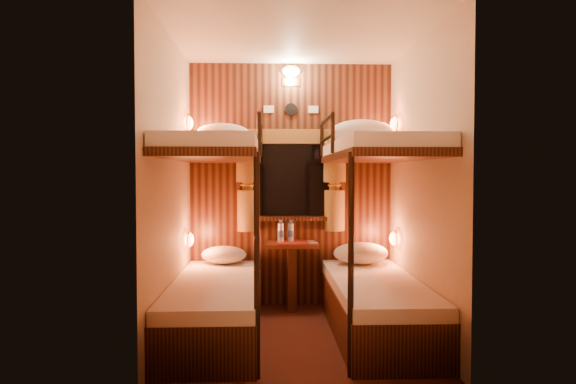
{
  "coord_description": "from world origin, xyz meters",
  "views": [
    {
      "loc": [
        -0.23,
        -4.07,
        1.31
      ],
      "look_at": [
        -0.06,
        0.15,
        1.16
      ],
      "focal_mm": 32.0,
      "sensor_mm": 36.0,
      "label": 1
    }
  ],
  "objects_px": {
    "bunk_right": "(375,266)",
    "bottle_right": "(291,232)",
    "table": "(292,267)",
    "bottle_left": "(281,233)",
    "bunk_left": "(216,267)"
  },
  "relations": [
    {
      "from": "bottle_left",
      "to": "table",
      "type": "bearing_deg",
      "value": -9.43
    },
    {
      "from": "bottle_right",
      "to": "bottle_left",
      "type": "bearing_deg",
      "value": -164.66
    },
    {
      "from": "table",
      "to": "bottle_right",
      "type": "height_order",
      "value": "bottle_right"
    },
    {
      "from": "bunk_right",
      "to": "bottle_right",
      "type": "bearing_deg",
      "value": 128.45
    },
    {
      "from": "bottle_right",
      "to": "bunk_left",
      "type": "bearing_deg",
      "value": -127.8
    },
    {
      "from": "table",
      "to": "bottle_left",
      "type": "bearing_deg",
      "value": 170.57
    },
    {
      "from": "bunk_left",
      "to": "bunk_right",
      "type": "xyz_separation_m",
      "value": [
        1.3,
        0.0,
        0.0
      ]
    },
    {
      "from": "table",
      "to": "bottle_left",
      "type": "xyz_separation_m",
      "value": [
        -0.11,
        0.02,
        0.33
      ]
    },
    {
      "from": "bunk_right",
      "to": "bottle_left",
      "type": "height_order",
      "value": "bunk_right"
    },
    {
      "from": "table",
      "to": "bottle_right",
      "type": "bearing_deg",
      "value": 99.75
    },
    {
      "from": "bottle_left",
      "to": "bunk_left",
      "type": "bearing_deg",
      "value": -124.18
    },
    {
      "from": "bottle_right",
      "to": "table",
      "type": "bearing_deg",
      "value": -80.25
    },
    {
      "from": "bunk_right",
      "to": "bottle_right",
      "type": "relative_size",
      "value": 8.99
    },
    {
      "from": "bottle_left",
      "to": "bunk_right",
      "type": "bearing_deg",
      "value": -46.67
    },
    {
      "from": "bunk_left",
      "to": "table",
      "type": "height_order",
      "value": "bunk_left"
    }
  ]
}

